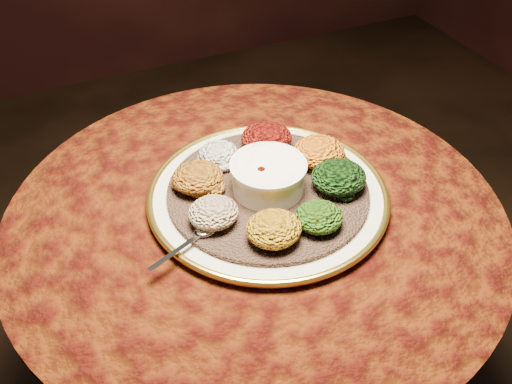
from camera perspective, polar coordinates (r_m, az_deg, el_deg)
name	(u,v)px	position (r m, az deg, el deg)	size (l,w,h in m)	color
table	(255,271)	(1.23, -0.08, -7.95)	(0.96, 0.96, 0.73)	black
platter	(268,195)	(1.11, 1.19, -0.32)	(0.47, 0.47, 0.02)	silver
injera	(268,191)	(1.10, 1.20, 0.11)	(0.39, 0.39, 0.01)	brown
stew_bowl	(268,175)	(1.08, 1.23, 1.74)	(0.15, 0.15, 0.06)	white
spoon	(201,234)	(1.01, -5.54, -4.19)	(0.14, 0.07, 0.01)	silver
portion_ayib	(218,153)	(1.16, -3.79, 3.93)	(0.08, 0.08, 0.04)	silver
portion_kitfo	(267,138)	(1.19, 1.06, 5.44)	(0.11, 0.10, 0.05)	black
portion_tikil	(319,152)	(1.16, 6.30, 4.02)	(0.11, 0.10, 0.05)	#C66C10
portion_gomen	(339,177)	(1.10, 8.27, 1.48)	(0.11, 0.10, 0.05)	black
portion_mixveg	(319,217)	(1.02, 6.31, -2.49)	(0.09, 0.08, 0.04)	#A2440A
portion_kik	(274,229)	(0.98, 1.79, -3.69)	(0.10, 0.09, 0.05)	#C07D10
portion_timatim	(213,213)	(1.02, -4.28, -2.07)	(0.09, 0.09, 0.04)	maroon
portion_shiro	(198,177)	(1.10, -5.86, 1.46)	(0.10, 0.09, 0.05)	#A55C13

